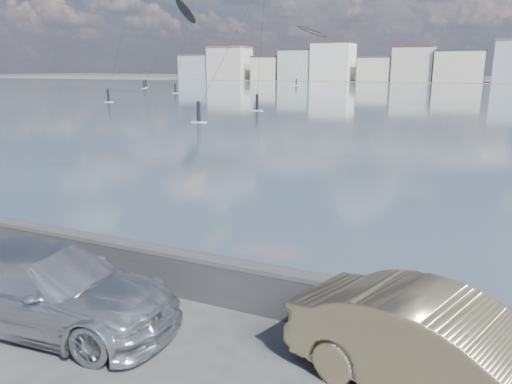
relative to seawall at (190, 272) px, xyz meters
The scene contains 9 objects.
ground 2.76m from the seawall, 90.00° to the right, with size 700.00×700.00×0.00m, color #333335.
bay_water 88.80m from the seawall, 90.00° to the left, with size 500.00×177.00×0.00m, color #374352.
far_shore_strip 197.30m from the seawall, 90.00° to the left, with size 500.00×60.00×0.00m, color #4C473D.
seawall is the anchor object (origin of this frame).
far_buildings 183.39m from the seawall, 89.59° to the left, with size 240.79×13.26×14.60m.
car_silver 2.90m from the seawall, 129.89° to the right, with size 2.20×5.42×1.57m, color silver.
car_champagne 5.59m from the seawall, 14.61° to the right, with size 1.71×4.91×1.62m, color tan.
kitesurfer_0 129.85m from the seawall, 122.67° to the left, with size 5.26×21.10×22.41m.
kitesurfer_3 141.74m from the seawall, 107.88° to the left, with size 8.86×10.03×17.37m.
Camera 1 is at (5.63, -5.89, 4.92)m, focal length 35.00 mm.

